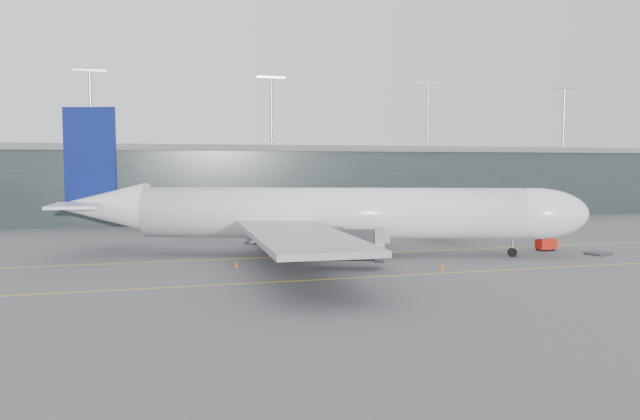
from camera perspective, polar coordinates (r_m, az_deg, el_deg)
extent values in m
plane|color=#555459|center=(82.31, -1.34, -3.79)|extent=(320.00, 320.00, 0.00)
cube|color=gold|center=(78.47, -0.61, -4.17)|extent=(160.00, 0.25, 0.02)
cube|color=gold|center=(63.36, 3.15, -6.21)|extent=(160.00, 0.25, 0.02)
cube|color=gold|center=(102.76, -1.38, -2.18)|extent=(0.25, 60.00, 0.02)
cube|color=#1D2728|center=(138.53, -7.26, 2.34)|extent=(240.00, 35.00, 14.00)
cube|color=slate|center=(138.49, -7.29, 5.49)|extent=(240.00, 36.00, 1.20)
cylinder|color=#9E9EA3|center=(127.82, -20.24, 8.69)|extent=(0.60, 0.60, 14.00)
cylinder|color=#9E9EA3|center=(129.87, -4.47, 8.86)|extent=(0.60, 0.60, 14.00)
cylinder|color=#9E9EA3|center=(140.87, 9.80, 8.45)|extent=(0.60, 0.60, 14.00)
cylinder|color=#9E9EA3|center=(158.98, 21.38, 7.74)|extent=(0.60, 0.60, 14.00)
cylinder|color=white|center=(77.68, 1.08, -0.27)|extent=(46.41, 20.48, 6.30)
ellipsoid|color=white|center=(81.00, 18.98, -0.31)|extent=(14.54, 10.09, 6.30)
cone|color=white|center=(83.50, -19.21, 0.30)|extent=(12.50, 9.22, 6.05)
cube|color=#92959A|center=(77.94, 0.33, -2.05)|extent=(17.04, 9.87, 2.03)
cube|color=black|center=(82.12, 21.58, 0.39)|extent=(3.07, 3.59, 0.81)
cube|color=#92959A|center=(62.26, -2.08, -2.33)|extent=(10.20, 29.78, 0.56)
cylinder|color=#38383D|center=(68.33, 2.59, -3.20)|extent=(7.87, 5.59, 3.56)
cube|color=#92959A|center=(93.57, -0.55, -0.13)|extent=(24.08, 29.54, 0.56)
cylinder|color=#38383D|center=(87.52, 2.56, -1.57)|extent=(7.87, 5.59, 3.56)
cube|color=navy|center=(83.91, -20.29, 4.67)|extent=(6.44, 2.53, 12.20)
cube|color=white|center=(78.71, -21.41, 0.39)|extent=(6.07, 9.43, 0.36)
cube|color=white|center=(89.03, -18.50, 0.87)|extent=(9.67, 10.72, 0.36)
cylinder|color=black|center=(80.83, 17.17, -3.72)|extent=(1.19, 0.73, 1.12)
cylinder|color=#9E9EA3|center=(80.73, 17.18, -3.19)|extent=(0.30, 0.30, 2.64)
cylinder|color=black|center=(73.58, -2.19, -4.23)|extent=(1.41, 0.89, 1.32)
cylinder|color=black|center=(83.21, -1.64, -3.24)|extent=(1.41, 0.89, 1.32)
cube|color=#26262B|center=(91.31, 11.84, -0.29)|extent=(3.24, 3.55, 2.48)
cube|color=#26262B|center=(98.24, 10.41, 0.04)|extent=(3.77, 11.71, 2.21)
cube|color=#26262B|center=(109.22, 8.54, 0.48)|extent=(3.99, 11.74, 2.30)
cube|color=#26262B|center=(120.29, 7.00, 0.84)|extent=(4.21, 11.77, 2.39)
cylinder|color=#9E9EA3|center=(99.07, 10.28, -1.51)|extent=(0.44, 0.44, 3.36)
cube|color=#38383D|center=(99.21, 10.27, -2.30)|extent=(1.94, 1.56, 0.62)
cylinder|color=#26262B|center=(126.86, 3.77, 1.03)|extent=(3.54, 3.54, 2.66)
cylinder|color=#26262B|center=(127.05, 3.76, -0.24)|extent=(1.59, 1.59, 3.19)
cube|color=red|center=(88.05, 19.94, -2.92)|extent=(2.44, 1.62, 1.40)
cylinder|color=black|center=(87.19, 19.70, -3.44)|extent=(0.44, 0.18, 0.43)
cylinder|color=black|center=(88.26, 20.59, -3.37)|extent=(0.44, 0.18, 0.43)
cylinder|color=black|center=(88.03, 19.27, -3.36)|extent=(0.44, 0.18, 0.43)
cylinder|color=black|center=(89.09, 20.15, -3.29)|extent=(0.44, 0.18, 0.43)
cube|color=#36353A|center=(86.75, 24.08, -3.63)|extent=(3.55, 3.22, 0.29)
cube|color=#38383D|center=(90.13, -6.16, -3.01)|extent=(2.25, 1.87, 0.21)
cube|color=#9EA3AA|center=(90.02, -6.16, -2.42)|extent=(1.82, 1.73, 1.56)
cube|color=#274F9A|center=(89.93, -6.17, -1.90)|extent=(1.88, 1.78, 0.08)
cube|color=#38383D|center=(93.14, -4.81, -2.78)|extent=(2.13, 1.87, 0.18)
cube|color=#B1B5BD|center=(93.04, -4.82, -2.28)|extent=(1.76, 1.69, 1.37)
cube|color=#274F9A|center=(92.96, -4.82, -1.84)|extent=(1.81, 1.75, 0.07)
cube|color=#38383D|center=(91.39, -2.82, -2.89)|extent=(2.15, 1.73, 0.21)
cube|color=#AEB2BA|center=(91.27, -2.82, -2.29)|extent=(1.73, 1.62, 1.60)
cube|color=#274F9A|center=(91.18, -2.83, -1.77)|extent=(1.78, 1.67, 0.09)
cone|color=#F95B0D|center=(93.96, 21.04, -2.85)|extent=(0.46, 0.46, 0.73)
cone|color=#E15E0C|center=(69.08, 11.07, -5.08)|extent=(0.50, 0.50, 0.79)
cone|color=#D6630B|center=(96.27, 0.74, -2.38)|extent=(0.50, 0.50, 0.79)
cone|color=#EB520D|center=(70.08, -7.65, -4.91)|extent=(0.49, 0.49, 0.78)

